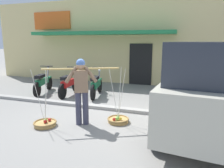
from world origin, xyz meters
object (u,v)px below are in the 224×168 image
object	(u,v)px
fruit_vendor	(81,87)
motorcycle_second_in_row	(69,84)
motorcycle_nearest_shop	(43,82)
motorcycle_third_in_row	(96,85)
fruit_basket_left_side	(45,123)
parked_truck	(213,83)
fruit_basket_right_side	(118,120)

from	to	relation	value
fruit_vendor	motorcycle_second_in_row	distance (m)	3.13
motorcycle_nearest_shop	motorcycle_third_in_row	distance (m)	2.27
fruit_vendor	fruit_basket_left_side	xyz separation A→B (m)	(-0.84, -0.41, -0.90)
parked_truck	motorcycle_third_in_row	bearing A→B (deg)	153.14
fruit_vendor	motorcycle_nearest_shop	xyz separation A→B (m)	(-2.99, 2.43, -0.53)
motorcycle_nearest_shop	fruit_vendor	bearing A→B (deg)	-39.12
motorcycle_third_in_row	motorcycle_second_in_row	bearing A→B (deg)	-168.98
fruit_basket_left_side	parked_truck	size ratio (longest dim) A/B	0.29
fruit_basket_left_side	motorcycle_third_in_row	world-z (taller)	fruit_basket_left_side
motorcycle_second_in_row	motorcycle_third_in_row	distance (m)	1.10
motorcycle_nearest_shop	parked_truck	bearing A→B (deg)	-15.30
fruit_basket_left_side	motorcycle_nearest_shop	world-z (taller)	fruit_basket_left_side
fruit_basket_right_side	motorcycle_third_in_row	xyz separation A→B (m)	(-1.58, 2.30, 0.38)
fruit_basket_left_side	motorcycle_nearest_shop	xyz separation A→B (m)	(-2.15, 2.85, 0.38)
motorcycle_second_in_row	parked_truck	bearing A→B (deg)	-19.36
fruit_vendor	motorcycle_second_in_row	xyz separation A→B (m)	(-1.82, 2.50, -0.53)
fruit_basket_left_side	motorcycle_third_in_row	size ratio (longest dim) A/B	0.80
motorcycle_second_in_row	motorcycle_nearest_shop	bearing A→B (deg)	-177.05
fruit_basket_left_side	motorcycle_nearest_shop	size ratio (longest dim) A/B	0.81
fruit_basket_right_side	motorcycle_second_in_row	size ratio (longest dim) A/B	0.80
parked_truck	fruit_basket_right_side	bearing A→B (deg)	-170.73
fruit_basket_right_side	motorcycle_nearest_shop	world-z (taller)	fruit_basket_right_side
motorcycle_second_in_row	parked_truck	distance (m)	5.24
fruit_basket_right_side	motorcycle_third_in_row	distance (m)	2.81
fruit_basket_right_side	motorcycle_nearest_shop	xyz separation A→B (m)	(-3.84, 2.03, 0.38)
motorcycle_third_in_row	parked_truck	world-z (taller)	parked_truck
fruit_vendor	motorcycle_second_in_row	world-z (taller)	fruit_vendor
motorcycle_second_in_row	fruit_basket_left_side	bearing A→B (deg)	-71.41
fruit_vendor	motorcycle_second_in_row	size ratio (longest dim) A/B	0.94
motorcycle_third_in_row	parked_truck	distance (m)	4.33
fruit_vendor	motorcycle_nearest_shop	distance (m)	3.90
motorcycle_second_in_row	parked_truck	xyz separation A→B (m)	(4.90, -1.72, 0.68)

